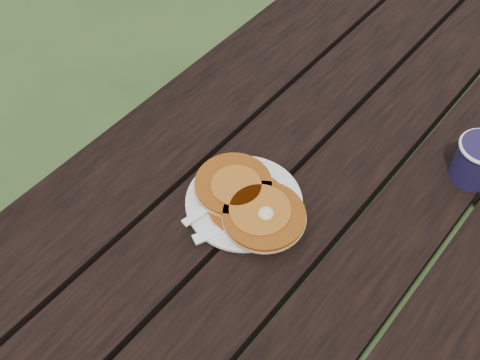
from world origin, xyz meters
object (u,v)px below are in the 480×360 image
Objects in this scene: plate at (244,203)px; pancake_stack at (249,202)px; picnic_table at (346,241)px; coffee_cup at (478,159)px.

plate is 0.03m from pancake_stack.
plate is at bearing 166.72° from pancake_stack.
coffee_cup is (0.19, 0.04, 0.43)m from picnic_table.
pancake_stack reaches higher than plate.
pancake_stack is 2.60× the size of coffee_cup.
picnic_table is 20.03× the size of coffee_cup.
pancake_stack is at bearing -106.32° from picnic_table.
coffee_cup reaches higher than pancake_stack.
pancake_stack is (-0.09, -0.29, 0.41)m from picnic_table.
pancake_stack is at bearing -129.81° from coffee_cup.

